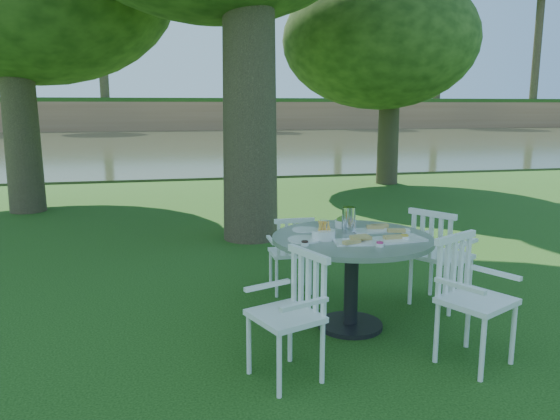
{
  "coord_description": "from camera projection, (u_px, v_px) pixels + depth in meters",
  "views": [
    {
      "loc": [
        -1.19,
        -5.16,
        1.9
      ],
      "look_at": [
        0.0,
        0.2,
        0.85
      ],
      "focal_mm": 35.0,
      "sensor_mm": 36.0,
      "label": 1
    }
  ],
  "objects": [
    {
      "name": "ground",
      "position": [
        284.0,
        295.0,
        5.56
      ],
      "size": [
        140.0,
        140.0,
        0.0
      ],
      "primitive_type": "plane",
      "color": "#11370B",
      "rests_on": "ground"
    },
    {
      "name": "chair_se",
      "position": [
        466.0,
        289.0,
        4.07
      ],
      "size": [
        0.63,
        0.62,
        0.95
      ],
      "rotation": [
        0.0,
        0.0,
        0.47
      ],
      "color": "white",
      "rests_on": "ground"
    },
    {
      "name": "far_bank",
      "position": [
        173.0,
        38.0,
        43.69
      ],
      "size": [
        100.0,
        18.0,
        15.2
      ],
      "color": "#946445",
      "rests_on": "ground"
    },
    {
      "name": "table",
      "position": [
        352.0,
        255.0,
        4.64
      ],
      "size": [
        1.36,
        1.36,
        0.82
      ],
      "color": "black",
      "rests_on": "ground"
    },
    {
      "name": "tableware",
      "position": [
        346.0,
        230.0,
        4.65
      ],
      "size": [
        1.12,
        0.85,
        0.23
      ],
      "color": "white",
      "rests_on": "table"
    },
    {
      "name": "chair_sw",
      "position": [
        296.0,
        305.0,
        3.82
      ],
      "size": [
        0.56,
        0.58,
        0.9
      ],
      "rotation": [
        0.0,
        0.0,
        -1.21
      ],
      "color": "white",
      "rests_on": "ground"
    },
    {
      "name": "chair_nw",
      "position": [
        292.0,
        249.0,
        5.53
      ],
      "size": [
        0.41,
        0.38,
        0.8
      ],
      "rotation": [
        0.0,
        0.0,
        -3.15
      ],
      "color": "white",
      "rests_on": "ground"
    },
    {
      "name": "river",
      "position": [
        183.0,
        144.0,
        27.61
      ],
      "size": [
        100.0,
        28.0,
        0.12
      ],
      "primitive_type": "cube",
      "color": "#2C341F",
      "rests_on": "ground"
    },
    {
      "name": "chair_ne",
      "position": [
        437.0,
        251.0,
        5.13
      ],
      "size": [
        0.63,
        0.64,
        0.95
      ],
      "rotation": [
        0.0,
        0.0,
        -4.16
      ],
      "color": "white",
      "rests_on": "ground"
    }
  ]
}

